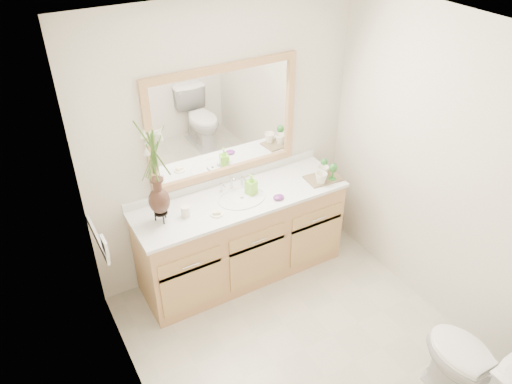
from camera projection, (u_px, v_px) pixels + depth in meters
floor at (304, 349)px, 3.88m from camera, size 2.60×2.60×0.00m
ceiling at (329, 42)px, 2.55m from camera, size 2.40×2.60×0.02m
wall_back at (224, 144)px, 4.15m from camera, size 2.40×0.02×2.40m
wall_front at (479, 379)px, 2.28m from camera, size 2.40×0.02×2.40m
wall_left at (134, 294)px, 2.72m from camera, size 0.02×2.60×2.40m
wall_right at (446, 178)px, 3.71m from camera, size 0.02×2.60×2.40m
vanity at (242, 237)px, 4.39m from camera, size 1.80×0.55×0.80m
counter at (241, 199)px, 4.16m from camera, size 1.84×0.57×0.03m
sink at (242, 204)px, 4.17m from camera, size 0.38×0.34×0.23m
mirror at (224, 123)px, 4.02m from camera, size 1.32×0.04×0.97m
switch_plate at (105, 246)px, 3.40m from camera, size 0.02×0.12×0.12m
toilet at (473, 368)px, 3.30m from camera, size 0.42×0.75×0.74m
flower_vase at (154, 161)px, 3.59m from camera, size 0.19×0.19×0.79m
tumbler at (185, 211)px, 3.91m from camera, size 0.07×0.07×0.09m
soap_dish at (217, 214)px, 3.94m from camera, size 0.10×0.10×0.03m
soap_bottle at (251, 185)px, 4.16m from camera, size 0.09×0.09×0.16m
purple_dish at (279, 197)px, 4.13m from camera, size 0.12×0.11×0.03m
tray at (323, 178)px, 4.39m from camera, size 0.32×0.23×0.02m
mug_left at (321, 178)px, 4.28m from camera, size 0.11×0.10×0.10m
mug_right at (323, 171)px, 4.37m from camera, size 0.13×0.13×0.10m
goblet_front at (333, 169)px, 4.30m from camera, size 0.07×0.07×0.16m
goblet_back at (324, 163)px, 4.41m from camera, size 0.06×0.06×0.14m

